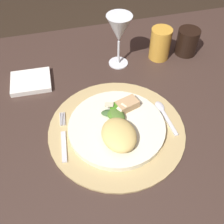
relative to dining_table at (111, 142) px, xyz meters
The scene contains 13 objects.
ground_plane 0.63m from the dining_table, ahead, with size 6.00×6.00×0.00m, color #2E2318.
dining_table is the anchor object (origin of this frame).
placemat 0.12m from the dining_table, 81.09° to the right, with size 0.37×0.37×0.01m, color tan.
dinner_plate 0.13m from the dining_table, 81.09° to the right, with size 0.26×0.26×0.02m, color silver.
pasta_serving 0.17m from the dining_table, 92.31° to the right, with size 0.11×0.09×0.04m, color #DFC06C.
salad_greens 0.14m from the dining_table, 13.70° to the right, with size 0.09×0.08×0.03m.
bread_piece 0.15m from the dining_table, 16.47° to the left, with size 0.06×0.04×0.02m, color tan.
fork 0.18m from the dining_table, 164.83° to the right, with size 0.03×0.16×0.00m.
spoon 0.19m from the dining_table, ahead, with size 0.03×0.13×0.01m.
napkin 0.31m from the dining_table, 134.76° to the left, with size 0.12×0.10×0.02m, color white.
wine_glass 0.34m from the dining_table, 69.79° to the left, with size 0.08×0.08×0.17m.
amber_tumbler 0.37m from the dining_table, 45.60° to the left, with size 0.07×0.07×0.11m, color gold.
dark_tumbler 0.43m from the dining_table, 35.49° to the left, with size 0.07×0.07×0.09m, color black.
Camera 1 is at (-0.12, -0.48, 1.33)m, focal length 44.58 mm.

